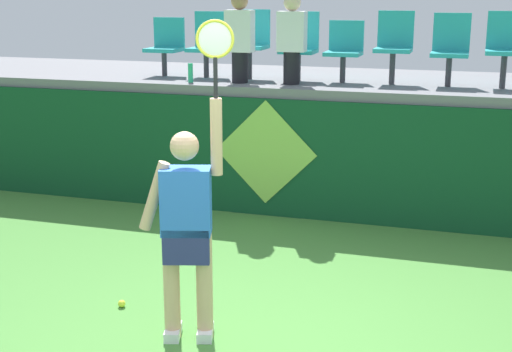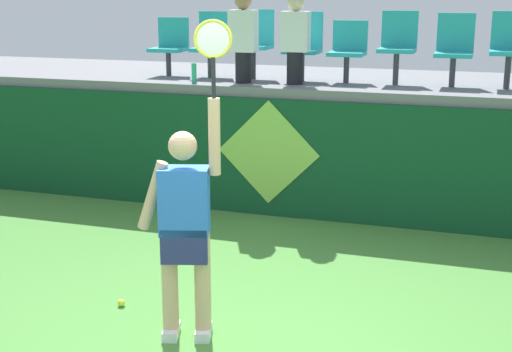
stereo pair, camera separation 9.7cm
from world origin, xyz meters
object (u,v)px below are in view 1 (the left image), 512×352
at_px(tennis_ball, 122,304).
at_px(stadium_chair_6, 450,47).
at_px(stadium_chair_3, 300,44).
at_px(stadium_chair_0, 166,44).
at_px(tennis_player, 187,224).
at_px(spectator_0, 240,36).
at_px(water_bottle, 190,73).
at_px(spectator_1, 292,37).
at_px(stadium_chair_1, 208,42).
at_px(stadium_chair_7, 505,45).
at_px(stadium_chair_4, 344,48).
at_px(stadium_chair_5, 394,43).
at_px(stadium_chair_2, 251,40).

relative_size(tennis_ball, stadium_chair_6, 0.08).
bearing_deg(stadium_chair_3, stadium_chair_0, -179.78).
xyz_separation_m(tennis_player, spectator_0, (-0.80, 3.71, 1.19)).
bearing_deg(tennis_player, stadium_chair_3, 92.05).
xyz_separation_m(water_bottle, spectator_1, (1.25, 0.23, 0.45)).
relative_size(stadium_chair_1, stadium_chair_7, 0.96).
relative_size(tennis_player, stadium_chair_7, 2.80).
height_order(stadium_chair_4, spectator_1, spectator_1).
bearing_deg(stadium_chair_1, stadium_chair_3, -0.00).
relative_size(stadium_chair_5, spectator_0, 0.80).
distance_m(water_bottle, stadium_chair_7, 3.80).
height_order(stadium_chair_5, spectator_0, spectator_0).
distance_m(stadium_chair_4, spectator_1, 0.72).
distance_m(stadium_chair_0, stadium_chair_6, 3.71).
relative_size(stadium_chair_4, spectator_1, 0.70).
distance_m(stadium_chair_0, stadium_chair_2, 1.20).
height_order(stadium_chair_0, stadium_chair_7, stadium_chair_7).
height_order(tennis_player, tennis_ball, tennis_player).
distance_m(water_bottle, stadium_chair_5, 2.55).
distance_m(spectator_0, spectator_1, 0.65).
bearing_deg(stadium_chair_4, stadium_chair_0, 179.94).
bearing_deg(water_bottle, stadium_chair_5, 14.70).
height_order(tennis_ball, stadium_chair_7, stadium_chair_7).
distance_m(stadium_chair_0, stadium_chair_1, 0.61).
distance_m(stadium_chair_4, stadium_chair_6, 1.28).
bearing_deg(tennis_player, tennis_ball, 156.47).
distance_m(stadium_chair_6, spectator_1, 1.91).
bearing_deg(tennis_ball, stadium_chair_6, 57.04).
bearing_deg(stadium_chair_0, stadium_chair_5, 0.07).
bearing_deg(stadium_chair_6, stadium_chair_2, -179.96).
relative_size(tennis_ball, stadium_chair_7, 0.07).
relative_size(stadium_chair_2, spectator_0, 0.80).
bearing_deg(tennis_ball, stadium_chair_2, 90.24).
relative_size(stadium_chair_7, spectator_0, 0.81).
bearing_deg(stadium_chair_0, stadium_chair_6, 0.09).
bearing_deg(stadium_chair_1, stadium_chair_5, -0.08).
distance_m(water_bottle, spectator_0, 0.77).
xyz_separation_m(tennis_player, stadium_chair_2, (-0.80, 4.18, 1.11)).
distance_m(tennis_ball, stadium_chair_4, 4.47).
distance_m(tennis_player, stadium_chair_1, 4.54).
bearing_deg(stadium_chair_6, spectator_1, -167.38).
distance_m(stadium_chair_3, spectator_0, 0.81).
distance_m(tennis_player, stadium_chair_2, 4.40).
height_order(stadium_chair_4, stadium_chair_6, stadium_chair_6).
height_order(stadium_chair_6, spectator_1, spectator_1).
height_order(stadium_chair_3, stadium_chair_5, stadium_chair_5).
height_order(stadium_chair_2, spectator_0, spectator_0).
bearing_deg(stadium_chair_5, spectator_1, -160.80).
bearing_deg(spectator_1, stadium_chair_2, 147.49).
bearing_deg(stadium_chair_0, water_bottle, -46.37).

